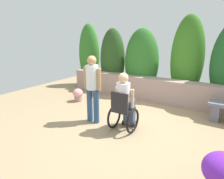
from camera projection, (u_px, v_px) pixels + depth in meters
ground_plane at (127, 125)px, 4.74m from camera, size 10.06×10.06×0.00m
stone_retaining_wall at (159, 90)px, 6.34m from camera, size 6.60×0.45×0.75m
hedge_backdrop at (184, 60)px, 6.26m from camera, size 7.27×1.09×3.03m
person_in_wheelchair at (124, 104)px, 4.37m from camera, size 0.53×0.66×1.33m
person_standing_companion at (92, 85)px, 4.70m from camera, size 0.49×0.30×1.64m
flower_pot_purple_near at (78, 94)px, 6.39m from camera, size 0.32×0.32×0.42m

